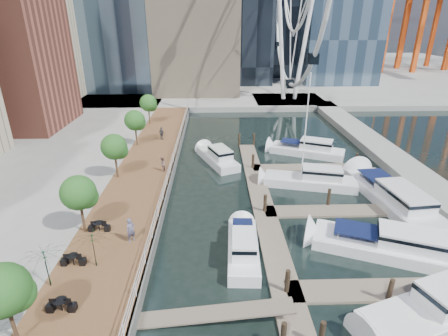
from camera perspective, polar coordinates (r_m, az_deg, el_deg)
ground at (r=24.85m, az=2.10°, el=-16.81°), size 520.00×520.00×0.00m
boardwalk at (r=38.11m, az=-13.01°, el=-1.47°), size 6.00×60.00×1.00m
seawall at (r=37.64m, az=-8.52°, el=-1.43°), size 0.25×60.00×1.00m
land_far at (r=122.02m, az=-1.07°, el=15.74°), size 200.00×114.00×1.00m
breakwater at (r=47.13m, az=25.47°, el=1.60°), size 4.00×60.00×1.00m
pier at (r=74.31m, az=10.49°, el=10.66°), size 14.00×12.00×1.00m
railing at (r=37.24m, az=-8.77°, el=0.00°), size 0.10×60.00×1.05m
floating_docks at (r=34.18m, az=14.51°, el=-4.60°), size 16.00×34.00×2.60m
port_cranes at (r=133.98m, az=31.80°, el=21.63°), size 40.00×52.00×38.00m
street_trees at (r=36.41m, az=-17.53°, el=3.30°), size 2.60×42.60×4.60m
cafe_tables at (r=24.12m, az=-24.15°, el=-16.45°), size 2.50×13.70×0.74m
yacht_foreground at (r=29.24m, az=25.28°, el=-12.48°), size 12.25×7.49×2.15m
pedestrian_near at (r=26.46m, az=-14.97°, el=-9.77°), size 0.80×0.79×1.86m
pedestrian_mid at (r=37.67m, az=-10.07°, el=0.66°), size 0.75×0.89×1.63m
pedestrian_far at (r=47.88m, az=-10.14°, el=5.60°), size 1.09×0.94×1.75m
moored_yachts at (r=36.12m, az=15.16°, el=-3.99°), size 21.68×33.11×11.50m
cafe_seating at (r=23.23m, az=-25.86°, el=-15.77°), size 5.54×10.51×2.58m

